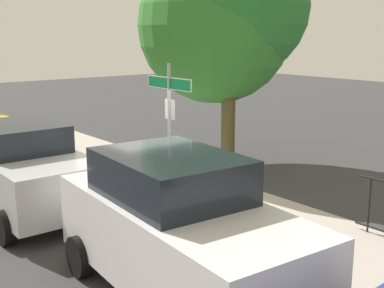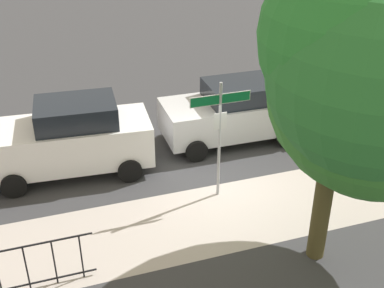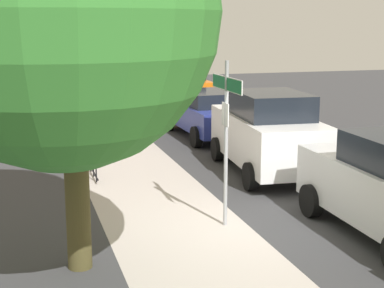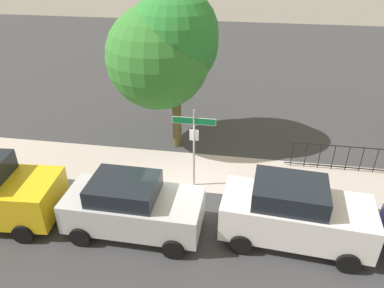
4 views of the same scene
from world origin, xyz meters
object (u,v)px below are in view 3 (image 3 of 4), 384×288
object	(u,v)px
street_sign	(226,114)
car_white	(268,133)
car_blue	(211,113)
car_orange	(177,89)
utility_shed	(23,93)

from	to	relation	value
street_sign	car_white	size ratio (longest dim) A/B	0.69
car_blue	car_orange	distance (m)	4.81
car_orange	car_white	bearing A→B (deg)	178.07
utility_shed	car_orange	bearing A→B (deg)	-68.83
street_sign	car_blue	bearing A→B (deg)	-16.57
car_white	utility_shed	xyz separation A→B (m)	(7.28, 5.70, 0.35)
car_blue	car_white	bearing A→B (deg)	177.27
street_sign	car_white	world-z (taller)	street_sign
car_blue	street_sign	bearing A→B (deg)	162.03
street_sign	car_orange	world-z (taller)	street_sign
car_orange	street_sign	bearing A→B (deg)	168.44
car_white	utility_shed	size ratio (longest dim) A/B	1.40
car_blue	car_orange	bearing A→B (deg)	-3.51
street_sign	car_orange	distance (m)	13.22
car_white	car_orange	bearing A→B (deg)	2.71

